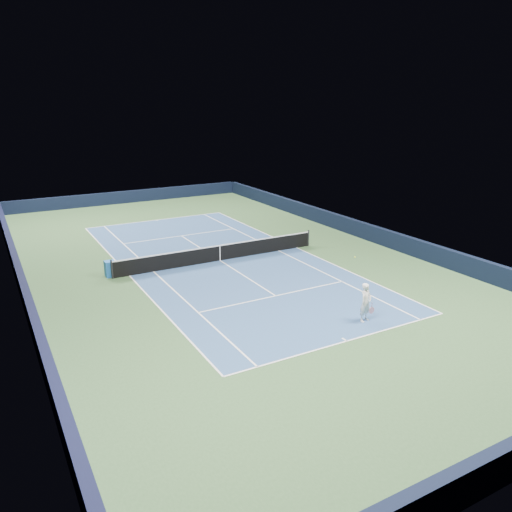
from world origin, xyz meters
TOP-DOWN VIEW (x-y plane):
  - ground at (0.00, 0.00)m, footprint 40.00×40.00m
  - wall_far at (0.00, 19.82)m, footprint 22.00×0.35m
  - wall_right at (10.82, 0.00)m, footprint 0.35×40.00m
  - wall_left at (-10.82, 0.00)m, footprint 0.35×40.00m
  - court_surface at (0.00, 0.00)m, footprint 10.97×23.77m
  - baseline_far at (0.00, 11.88)m, footprint 10.97×0.08m
  - baseline_near at (0.00, -11.88)m, footprint 10.97×0.08m
  - sideline_doubles_right at (5.49, 0.00)m, footprint 0.08×23.77m
  - sideline_doubles_left at (-5.49, 0.00)m, footprint 0.08×23.77m
  - sideline_singles_right at (4.12, 0.00)m, footprint 0.08×23.77m
  - sideline_singles_left at (-4.12, 0.00)m, footprint 0.08×23.77m
  - service_line_far at (0.00, 6.40)m, footprint 8.23×0.08m
  - service_line_near at (0.00, -6.40)m, footprint 8.23×0.08m
  - center_service_line at (0.00, 0.00)m, footprint 0.08×12.80m
  - center_mark_far at (0.00, 11.73)m, footprint 0.08×0.30m
  - center_mark_near at (0.00, -11.73)m, footprint 0.08×0.30m
  - tennis_net at (0.00, 0.00)m, footprint 12.90×0.10m
  - sponsor_cube at (-6.40, 0.41)m, footprint 0.60×0.50m
  - tennis_player at (1.89, -10.76)m, footprint 0.84×1.32m

SIDE VIEW (x-z plane):
  - ground at x=0.00m, z-range 0.00..0.00m
  - court_surface at x=0.00m, z-range 0.00..0.01m
  - baseline_far at x=0.00m, z-range 0.01..0.01m
  - baseline_near at x=0.00m, z-range 0.01..0.01m
  - sideline_doubles_right at x=5.49m, z-range 0.01..0.01m
  - sideline_doubles_left at x=-5.49m, z-range 0.01..0.01m
  - sideline_singles_right at x=4.12m, z-range 0.01..0.01m
  - sideline_singles_left at x=-4.12m, z-range 0.01..0.01m
  - service_line_far at x=0.00m, z-range 0.01..0.01m
  - service_line_near at x=0.00m, z-range 0.01..0.01m
  - center_service_line at x=0.00m, z-range 0.01..0.01m
  - center_mark_far at x=0.00m, z-range 0.01..0.01m
  - center_mark_near at x=0.00m, z-range 0.01..0.01m
  - sponsor_cube at x=-6.40m, z-range 0.00..0.88m
  - tennis_net at x=0.00m, z-range -0.03..1.04m
  - wall_far at x=0.00m, z-range 0.00..1.10m
  - wall_right at x=10.82m, z-range 0.00..1.10m
  - wall_left at x=-10.82m, z-range 0.00..1.10m
  - tennis_player at x=1.89m, z-range -0.46..2.21m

